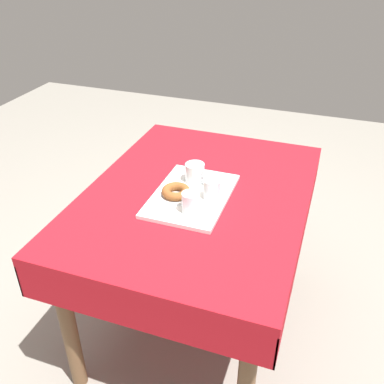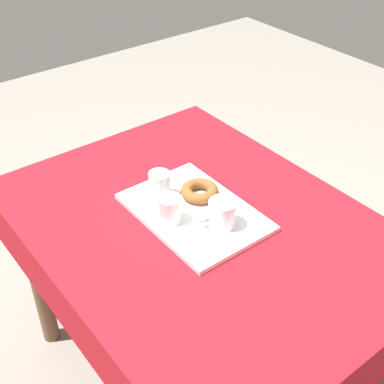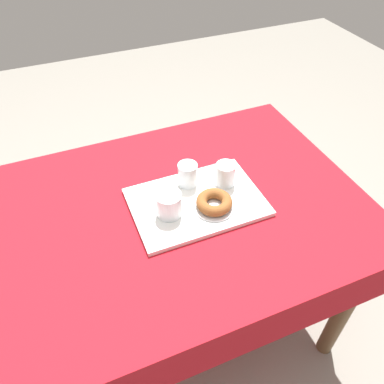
{
  "view_description": "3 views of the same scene",
  "coord_description": "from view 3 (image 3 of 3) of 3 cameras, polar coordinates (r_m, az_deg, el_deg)",
  "views": [
    {
      "loc": [
        -1.44,
        -0.49,
        1.7
      ],
      "look_at": [
        -0.07,
        -0.0,
        0.79
      ],
      "focal_mm": 40.31,
      "sensor_mm": 36.0,
      "label": 1
    },
    {
      "loc": [
        0.93,
        -0.75,
        1.74
      ],
      "look_at": [
        -0.08,
        0.03,
        0.81
      ],
      "focal_mm": 49.28,
      "sensor_mm": 36.0,
      "label": 2
    },
    {
      "loc": [
        0.31,
        0.82,
        1.64
      ],
      "look_at": [
        -0.04,
        -0.03,
        0.77
      ],
      "focal_mm": 35.51,
      "sensor_mm": 36.0,
      "label": 3
    }
  ],
  "objects": [
    {
      "name": "ground_plane",
      "position": [
        1.86,
        -0.91,
        -18.35
      ],
      "size": [
        6.0,
        6.0,
        0.0
      ],
      "primitive_type": "plane",
      "color": "gray"
    },
    {
      "name": "dining_table",
      "position": [
        1.33,
        -1.22,
        -5.12
      ],
      "size": [
        1.2,
        0.9,
        0.75
      ],
      "color": "#A8141E",
      "rests_on": "ground"
    },
    {
      "name": "serving_tray",
      "position": [
        1.25,
        0.68,
        -1.51
      ],
      "size": [
        0.43,
        0.3,
        0.02
      ],
      "primitive_type": "cube",
      "color": "white",
      "rests_on": "dining_table"
    },
    {
      "name": "tea_mug_left",
      "position": [
        1.18,
        -3.46,
        -1.87
      ],
      "size": [
        0.08,
        0.12,
        0.08
      ],
      "color": "white",
      "rests_on": "serving_tray"
    },
    {
      "name": "water_glass_near",
      "position": [
        1.29,
        5.02,
        2.49
      ],
      "size": [
        0.07,
        0.07,
        0.08
      ],
      "color": "white",
      "rests_on": "serving_tray"
    },
    {
      "name": "water_glass_far",
      "position": [
        1.28,
        -0.66,
        2.55
      ],
      "size": [
        0.07,
        0.07,
        0.08
      ],
      "color": "white",
      "rests_on": "serving_tray"
    },
    {
      "name": "donut_plate_left",
      "position": [
        1.22,
        3.33,
        -2.22
      ],
      "size": [
        0.13,
        0.13,
        0.01
      ],
      "primitive_type": "cylinder",
      "color": "silver",
      "rests_on": "serving_tray"
    },
    {
      "name": "sugar_donut_left",
      "position": [
        1.21,
        3.37,
        -1.53
      ],
      "size": [
        0.12,
        0.12,
        0.03
      ],
      "primitive_type": "torus",
      "color": "brown",
      "rests_on": "donut_plate_left"
    }
  ]
}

